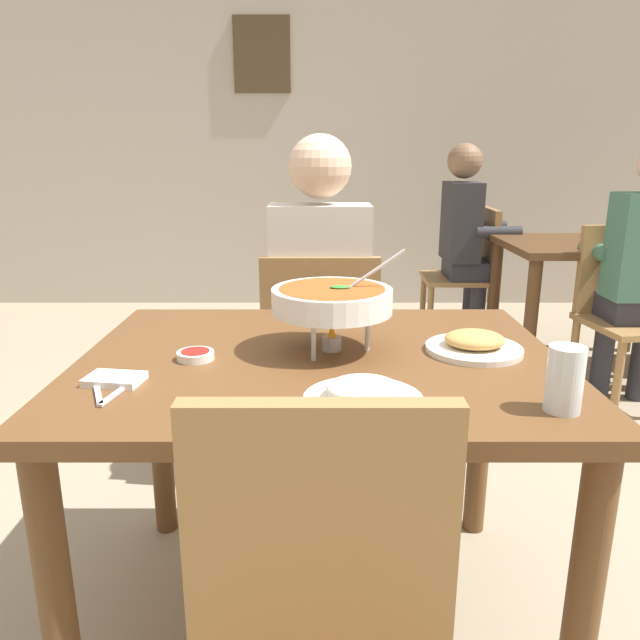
# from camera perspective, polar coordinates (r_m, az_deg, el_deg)

# --- Properties ---
(ground_plane) EXTENTS (16.00, 16.00, 0.00)m
(ground_plane) POSITION_cam_1_polar(r_m,az_deg,el_deg) (1.87, -0.01, -26.11)
(ground_plane) COLOR gray
(cafe_rear_partition) EXTENTS (10.00, 0.10, 3.00)m
(cafe_rear_partition) POSITION_cam_1_polar(r_m,az_deg,el_deg) (5.08, 0.04, 18.45)
(cafe_rear_partition) COLOR #BCB2A3
(cafe_rear_partition) RESTS_ON ground_plane
(picture_frame_hung) EXTENTS (0.44, 0.03, 0.56)m
(picture_frame_hung) POSITION_cam_1_polar(r_m,az_deg,el_deg) (5.09, -5.51, 23.87)
(picture_frame_hung) COLOR #4C3823
(dining_table_main) EXTENTS (1.17, 0.91, 0.76)m
(dining_table_main) POSITION_cam_1_polar(r_m,az_deg,el_deg) (1.52, -0.01, -7.52)
(dining_table_main) COLOR brown
(dining_table_main) RESTS_ON ground_plane
(chair_diner_main) EXTENTS (0.44, 0.44, 0.90)m
(chair_diner_main) POSITION_cam_1_polar(r_m,az_deg,el_deg) (2.26, 0.01, -3.34)
(chair_diner_main) COLOR olive
(chair_diner_main) RESTS_ON ground_plane
(diner_main) EXTENTS (0.40, 0.45, 1.31)m
(diner_main) POSITION_cam_1_polar(r_m,az_deg,el_deg) (2.23, 0.02, 2.69)
(diner_main) COLOR #2D2D38
(diner_main) RESTS_ON ground_plane
(curry_bowl) EXTENTS (0.33, 0.30, 0.26)m
(curry_bowl) POSITION_cam_1_polar(r_m,az_deg,el_deg) (1.48, 1.15, 1.85)
(curry_bowl) COLOR silver
(curry_bowl) RESTS_ON dining_table_main
(rice_plate) EXTENTS (0.24, 0.24, 0.06)m
(rice_plate) POSITION_cam_1_polar(r_m,az_deg,el_deg) (1.19, 4.13, -7.14)
(rice_plate) COLOR white
(rice_plate) RESTS_ON dining_table_main
(appetizer_plate) EXTENTS (0.24, 0.24, 0.06)m
(appetizer_plate) POSITION_cam_1_polar(r_m,az_deg,el_deg) (1.55, 14.47, -2.25)
(appetizer_plate) COLOR white
(appetizer_plate) RESTS_ON dining_table_main
(sauce_dish) EXTENTS (0.09, 0.09, 0.02)m
(sauce_dish) POSITION_cam_1_polar(r_m,az_deg,el_deg) (1.48, -11.78, -3.27)
(sauce_dish) COLOR white
(sauce_dish) RESTS_ON dining_table_main
(napkin_folded) EXTENTS (0.13, 0.10, 0.02)m
(napkin_folded) POSITION_cam_1_polar(r_m,az_deg,el_deg) (1.38, -19.00, -5.36)
(napkin_folded) COLOR white
(napkin_folded) RESTS_ON dining_table_main
(fork_utensil) EXTENTS (0.08, 0.16, 0.01)m
(fork_utensil) POSITION_cam_1_polar(r_m,az_deg,el_deg) (1.34, -20.47, -6.24)
(fork_utensil) COLOR silver
(fork_utensil) RESTS_ON dining_table_main
(spoon_utensil) EXTENTS (0.04, 0.17, 0.01)m
(spoon_utensil) POSITION_cam_1_polar(r_m,az_deg,el_deg) (1.33, -18.43, -6.32)
(spoon_utensil) COLOR silver
(spoon_utensil) RESTS_ON dining_table_main
(drink_glass) EXTENTS (0.07, 0.07, 0.13)m
(drink_glass) POSITION_cam_1_polar(r_m,az_deg,el_deg) (1.24, 22.25, -5.55)
(drink_glass) COLOR silver
(drink_glass) RESTS_ON dining_table_main
(dining_table_far) EXTENTS (1.00, 0.80, 0.76)m
(dining_table_far) POSITION_cam_1_polar(r_m,az_deg,el_deg) (3.77, 24.46, 4.73)
(dining_table_far) COLOR #51331C
(dining_table_far) RESTS_ON ground_plane
(chair_bg_left) EXTENTS (0.46, 0.46, 0.90)m
(chair_bg_left) POSITION_cam_1_polar(r_m,az_deg,el_deg) (4.13, 14.23, 4.86)
(chair_bg_left) COLOR olive
(chair_bg_left) RESTS_ON ground_plane
(chair_bg_middle) EXTENTS (0.50, 0.50, 0.90)m
(chair_bg_middle) POSITION_cam_1_polar(r_m,az_deg,el_deg) (3.36, 27.12, 1.25)
(chair_bg_middle) COLOR olive
(chair_bg_middle) RESTS_ON ground_plane
(patron_bg_left) EXTENTS (0.45, 0.40, 1.31)m
(patron_bg_left) POSITION_cam_1_polar(r_m,az_deg,el_deg) (4.05, 13.81, 8.06)
(patron_bg_left) COLOR #2D2D38
(patron_bg_left) RESTS_ON ground_plane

